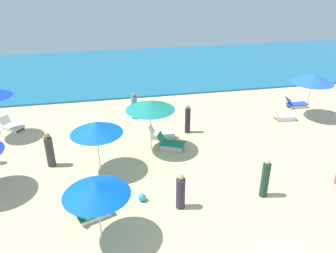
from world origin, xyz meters
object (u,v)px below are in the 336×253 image
Objects in this scene: lounge_chair_0_0 at (90,212)px; beach_ball_0 at (142,197)px; lounge_chair_7_0 at (11,125)px; beachgoer_6 at (188,120)px; umbrella_0 at (96,188)px; umbrella_6 at (313,78)px; lounge_chair_6_0 at (296,104)px; umbrella_4 at (96,127)px; beachgoer_0 at (134,107)px; lounge_chair_3_1 at (161,134)px; lounge_chair_3_0 at (170,143)px; lounge_chair_6_1 at (283,115)px; beachgoer_4 at (50,151)px; umbrella_3 at (150,105)px; beachgoer_5 at (265,179)px; beachgoer_3 at (181,192)px.

lounge_chair_0_0 is 4.90× the size of beach_ball_0.
beachgoer_6 reaches higher than lounge_chair_7_0.
lounge_chair_7_0 is (-4.73, 9.47, -1.84)m from umbrella_0.
umbrella_6 is 1.83× the size of lounge_chair_6_0.
lounge_chair_0_0 is at bearing -133.51° from beachgoer_6.
beachgoer_0 is (2.13, 5.32, -1.40)m from umbrella_4.
beachgoer_0 reaches higher than lounge_chair_7_0.
lounge_chair_3_1 reaches higher than lounge_chair_7_0.
lounge_chair_6_0 reaches higher than lounge_chair_0_0.
umbrella_6 is (8.81, 2.14, 2.15)m from lounge_chair_3_0.
lounge_chair_6_1 is at bearing -64.03° from lounge_chair_3_1.
umbrella_4 reaches higher than beachgoer_6.
beachgoer_4 is at bearing 125.95° from lounge_chair_3_1.
lounge_chair_0_0 is 14.46m from umbrella_6.
lounge_chair_6_0 is at bearing -78.95° from lounge_chair_0_0.
umbrella_6 is (12.33, 7.72, 0.37)m from umbrella_0.
beachgoer_0 is (-0.39, 3.98, -1.67)m from umbrella_3.
beachgoer_0 is at bearing 83.20° from lounge_chair_6_1.
lounge_chair_6_1 is 0.85× the size of beachgoer_5.
lounge_chair_0_0 is at bearing -178.40° from beachgoer_4.
lounge_chair_3_0 is 0.92× the size of beachgoer_0.
umbrella_3 reaches higher than beach_ball_0.
umbrella_0 reaches higher than lounge_chair_0_0.
beachgoer_6 is (4.77, 2.90, -1.38)m from umbrella_4.
beachgoer_0 is 8.54m from beachgoer_3.
beachgoer_5 reaches higher than lounge_chair_3_0.
umbrella_3 is at bearing -54.41° from lounge_chair_0_0.
umbrella_6 is at bearing -102.14° from beachgoer_4.
lounge_chair_0_0 is 0.58× the size of umbrella_6.
umbrella_4 is (0.05, 4.25, 0.08)m from umbrella_0.
lounge_chair_3_0 is at bearing -107.57° from beachgoer_4.
lounge_chair_3_0 is at bearing 57.75° from umbrella_0.
lounge_chair_7_0 is 0.98× the size of beachgoer_3.
lounge_chair_3_1 is 5.70m from beachgoer_3.
lounge_chair_6_1 is (8.20, 2.05, -2.15)m from umbrella_3.
lounge_chair_0_0 is at bearing 123.36° from beachgoer_0.
umbrella_0 is 1.57× the size of lounge_chair_3_0.
lounge_chair_0_0 is 0.93× the size of beachgoer_5.
beachgoer_4 is at bearing -110.00° from lounge_chair_7_0.
beach_ball_0 is (-1.38, 0.67, -0.54)m from beachgoer_3.
umbrella_3 is 10.82m from lounge_chair_6_0.
beachgoer_4 is 5.06m from beach_ball_0.
lounge_chair_6_1 is 8.82m from beachgoer_0.
lounge_chair_0_0 is 1.06× the size of lounge_chair_6_0.
lounge_chair_0_0 is 0.95× the size of beachgoer_4.
beachgoer_5 is at bearing 152.02° from lounge_chair_6_1.
beachgoer_6 reaches higher than lounge_chair_3_1.
umbrella_0 is at bearing -114.67° from umbrella_3.
lounge_chair_0_0 is 0.98× the size of beachgoer_0.
beachgoer_6 is (2.25, 1.55, -1.66)m from umbrella_3.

